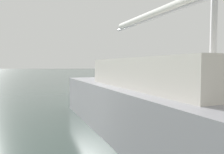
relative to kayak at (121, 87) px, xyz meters
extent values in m
plane|color=#384742|center=(0.96, -0.01, -0.13)|extent=(160.00, 160.00, 0.00)
ellipsoid|color=#EAB214|center=(0.00, 0.00, 0.00)|extent=(1.94, 4.32, 0.26)
torus|color=black|center=(0.03, 0.07, 0.11)|extent=(0.68, 0.68, 0.04)
cylinder|color=black|center=(-0.42, -1.24, 0.12)|extent=(0.18, 0.18, 0.02)
cylinder|color=#E04C14|center=(-0.03, -0.10, 0.38)|extent=(0.38, 0.38, 0.50)
sphere|color=tan|center=(-0.03, -0.10, 0.74)|extent=(0.21, 0.21, 0.21)
cylinder|color=black|center=(-0.10, -0.29, 0.43)|extent=(1.82, 0.64, 0.03)
ellipsoid|color=black|center=(0.81, -0.59, 0.43)|extent=(0.39, 0.17, 0.17)
ellipsoid|color=black|center=(-1.00, 0.02, 0.43)|extent=(0.39, 0.17, 0.17)
cylinder|color=tan|center=(0.22, -0.27, 0.44)|extent=(0.31, 0.17, 0.34)
cylinder|color=tan|center=(-0.34, -0.08, 0.44)|extent=(0.25, 0.25, 0.34)
cube|color=gray|center=(-0.19, 10.98, 0.49)|extent=(6.09, 10.57, 1.25)
cube|color=beige|center=(-0.04, 10.50, 1.46)|extent=(3.61, 4.96, 0.69)
cylinder|color=silver|center=(0.23, 9.70, 2.91)|extent=(1.44, 4.13, 0.09)
cylinder|color=white|center=(0.23, 9.70, 3.01)|extent=(1.41, 3.75, 0.20)
camera|label=1|loc=(1.68, 15.65, 1.65)|focal=34.86mm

